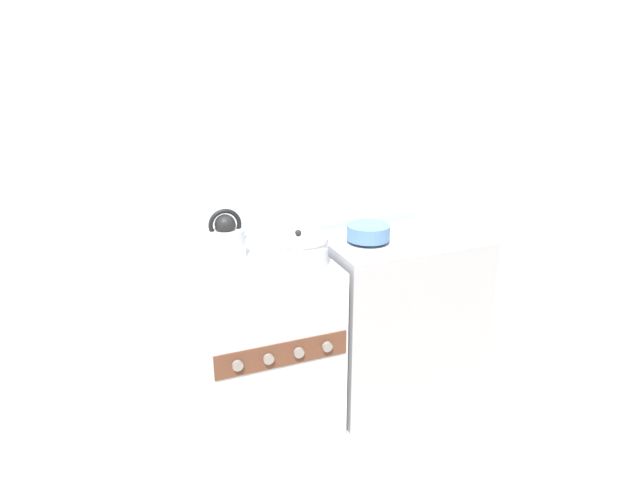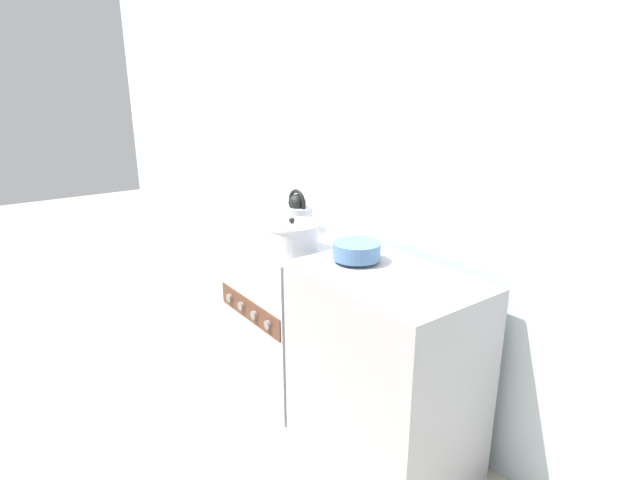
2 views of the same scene
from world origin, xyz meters
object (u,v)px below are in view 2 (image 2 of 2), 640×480
object	(u,v)px
kettle	(297,215)
enamel_bowl	(357,251)
stove	(294,314)
cooking_pot	(292,237)

from	to	relation	value
kettle	enamel_bowl	distance (m)	0.66
stove	kettle	xyz separation A→B (m)	(-0.13, 0.12, 0.50)
stove	enamel_bowl	world-z (taller)	enamel_bowl
cooking_pot	enamel_bowl	size ratio (longest dim) A/B	1.29
stove	cooking_pot	world-z (taller)	cooking_pot
kettle	enamel_bowl	world-z (taller)	kettle
stove	enamel_bowl	distance (m)	0.71
kettle	cooking_pot	world-z (taller)	kettle
kettle	cooking_pot	bearing A→B (deg)	-38.68
kettle	cooking_pot	xyz separation A→B (m)	(0.27, -0.21, -0.02)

